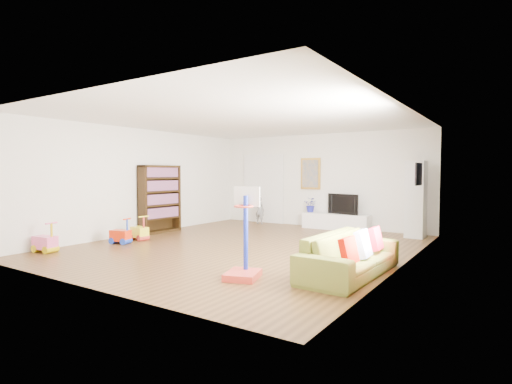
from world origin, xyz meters
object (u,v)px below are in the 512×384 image
Objects in this scene: sofa at (350,255)px; basketball_hoop at (243,233)px; bookshelf at (160,199)px; media_console at (336,222)px.

basketball_hoop is at bearing 131.82° from sofa.
bookshelf is 0.81× the size of sofa.
media_console is at bearing 26.56° from sofa.
sofa is at bearing -65.65° from media_console.
bookshelf is (-3.68, -3.08, 0.67)m from media_console.
bookshelf is at bearing 77.49° from sofa.
sofa is at bearing 22.01° from basketball_hoop.
bookshelf is at bearing -140.05° from media_console.
media_console is 5.04m from sofa.
media_console is 1.06× the size of bookshelf.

